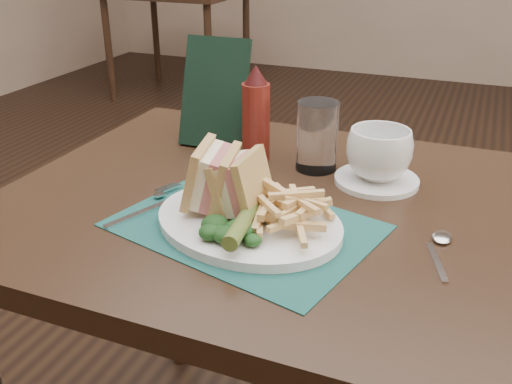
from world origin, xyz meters
TOP-DOWN VIEW (x-y plane):
  - floor at (0.00, 0.00)m, footprint 7.00×7.00m
  - wall_back at (0.00, 3.50)m, footprint 6.00×0.00m
  - table_main at (0.00, -0.50)m, footprint 0.90×0.75m
  - table_bg_left at (-1.77, 2.34)m, footprint 0.90×0.75m
  - placemat at (0.00, -0.61)m, footprint 0.43×0.36m
  - plate at (0.01, -0.61)m, footprint 0.35×0.31m
  - sandwich_half_a at (-0.08, -0.60)m, footprint 0.10×0.12m
  - sandwich_half_b at (-0.03, -0.60)m, footprint 0.08×0.10m
  - kale_garnish at (0.01, -0.67)m, footprint 0.11×0.08m
  - pickle_spear at (0.02, -0.67)m, footprint 0.04×0.12m
  - fries_pile at (0.07, -0.60)m, footprint 0.18×0.20m
  - fork at (-0.17, -0.62)m, footprint 0.09×0.17m
  - spoon at (0.29, -0.58)m, footprint 0.08×0.15m
  - saucer at (0.16, -0.37)m, footprint 0.17×0.17m
  - coffee_cup at (0.16, -0.37)m, footprint 0.16×0.16m
  - drinking_glass at (0.04, -0.35)m, footprint 0.10×0.10m
  - ketchup_bottle at (-0.09, -0.35)m, footprint 0.07×0.07m
  - check_presenter at (-0.20, -0.30)m, footprint 0.14×0.09m

SIDE VIEW (x-z plane):
  - floor at x=0.00m, z-range 0.00..0.00m
  - wall_back at x=0.00m, z-range -3.00..3.00m
  - table_main at x=0.00m, z-range 0.00..0.75m
  - table_bg_left at x=-1.77m, z-range 0.00..0.75m
  - placemat at x=0.00m, z-range 0.75..0.75m
  - spoon at x=0.29m, z-range 0.75..0.76m
  - saucer at x=0.16m, z-range 0.75..0.76m
  - fork at x=-0.17m, z-range 0.75..0.76m
  - plate at x=0.01m, z-range 0.75..0.77m
  - kale_garnish at x=0.01m, z-range 0.77..0.79m
  - pickle_spear at x=0.02m, z-range 0.78..0.80m
  - fries_pile at x=0.07m, z-range 0.77..0.83m
  - coffee_cup at x=0.16m, z-range 0.76..0.85m
  - drinking_glass at x=0.04m, z-range 0.75..0.88m
  - sandwich_half_b at x=-0.03m, z-range 0.77..0.87m
  - sandwich_half_a at x=-0.08m, z-range 0.77..0.87m
  - ketchup_bottle at x=-0.09m, z-range 0.75..0.94m
  - check_presenter at x=-0.20m, z-range 0.75..0.97m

